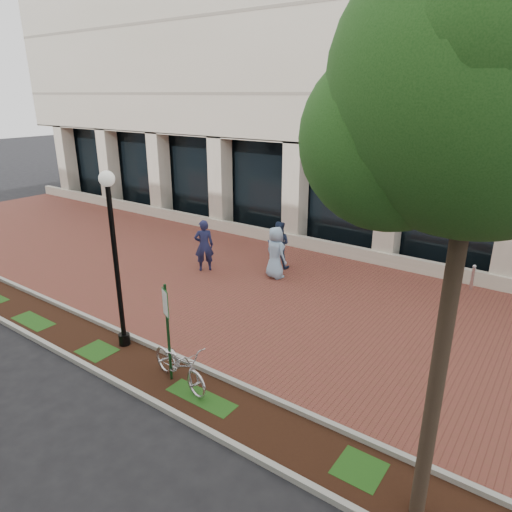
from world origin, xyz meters
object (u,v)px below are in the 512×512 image
Objects in this scene: pedestrian_right at (276,253)px; bollard at (473,277)px; locked_bicycle at (180,364)px; pedestrian_mid at (278,245)px; street_tree at (486,106)px; lamppost at (115,252)px; parking_sign at (167,320)px; pedestrian_left at (204,246)px.

bollard is at bearing -135.55° from pedestrian_right.
locked_bicycle reaches higher than bollard.
locked_bicycle is 1.09× the size of pedestrian_mid.
street_tree is 4.31× the size of pedestrian_right.
lamppost is 7.05m from pedestrian_mid.
pedestrian_left is at bearing 150.02° from parking_sign.
pedestrian_left is 2.14× the size of bollard.
pedestrian_left is at bearing 148.88° from street_tree.
parking_sign is at bearing 105.33° from locked_bicycle.
pedestrian_left reaches higher than pedestrian_right.
locked_bicycle is 1.01× the size of pedestrian_left.
lamppost is at bearing -125.94° from bollard.
pedestrian_left reaches higher than locked_bicycle.
pedestrian_left is at bearing 23.80° from pedestrian_mid.
pedestrian_mid reaches higher than bollard.
parking_sign reaches higher than pedestrian_right.
parking_sign is 0.52× the size of lamppost.
lamppost is at bearing 175.43° from street_tree.
street_tree is at bearing 116.44° from pedestrian_mid.
street_tree reaches higher than pedestrian_right.
pedestrian_mid is at bearing 177.50° from pedestrian_left.
parking_sign is 1.22× the size of locked_bicycle.
bollard is at bearing 89.60° from parking_sign.
street_tree is at bearing 104.21° from pedestrian_left.
bollard is (5.74, 2.81, -0.46)m from pedestrian_right.
street_tree is 10.92m from bollard.
parking_sign is 10.20m from bollard.
parking_sign is 7.09m from street_tree.
pedestrian_right is (0.46, -0.89, 0.04)m from pedestrian_mid.
bollard is (6.37, 8.79, -2.04)m from lamppost.
lamppost is at bearing 92.78° from locked_bicycle.
parking_sign is 7.50m from pedestrian_mid.
pedestrian_left is 1.08× the size of pedestrian_mid.
street_tree is 11.65m from pedestrian_mid.
pedestrian_right reaches higher than pedestrian_mid.
lamppost reaches higher than locked_bicycle.
street_tree reaches higher than bollard.
pedestrian_left reaches higher than pedestrian_mid.
lamppost is 0.56× the size of street_tree.
pedestrian_right is at bearing 26.70° from locked_bicycle.
locked_bicycle is (0.29, 0.02, -0.98)m from parking_sign.
lamppost is 2.35× the size of pedestrian_left.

